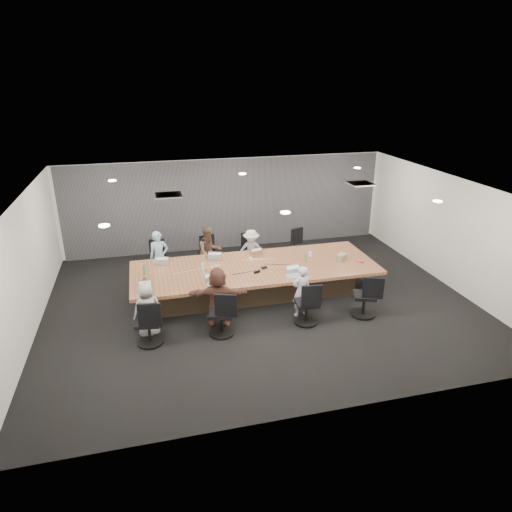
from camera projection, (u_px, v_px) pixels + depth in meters
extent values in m
cube|color=black|center=(260.00, 302.00, 11.05)|extent=(10.00, 8.00, 0.00)
cube|color=white|center=(260.00, 189.00, 10.01)|extent=(10.00, 8.00, 0.00)
cube|color=silver|center=(227.00, 204.00, 14.13)|extent=(10.00, 0.00, 2.80)
cube|color=silver|center=(327.00, 339.00, 6.93)|extent=(10.00, 0.00, 2.80)
cube|color=silver|center=(26.00, 269.00, 9.39)|extent=(0.00, 8.00, 2.80)
cube|color=silver|center=(449.00, 231.00, 11.67)|extent=(0.00, 8.00, 2.80)
cube|color=#57575D|center=(228.00, 204.00, 14.06)|extent=(9.80, 0.04, 2.80)
cube|color=#443325|center=(255.00, 281.00, 11.38)|extent=(4.80, 1.40, 0.66)
cube|color=#945D3D|center=(255.00, 268.00, 11.24)|extent=(6.00, 2.20, 0.08)
imported|color=#91B1CE|center=(159.00, 257.00, 11.94)|extent=(0.54, 0.40, 1.37)
cube|color=#B2B2B7|center=(160.00, 262.00, 11.43)|extent=(0.38, 0.31, 0.02)
imported|color=brown|center=(209.00, 252.00, 12.24)|extent=(0.77, 0.66, 1.39)
cube|color=#B2B2B7|center=(213.00, 258.00, 11.73)|extent=(0.40, 0.31, 0.02)
imported|color=#B1B2B1|center=(251.00, 251.00, 12.54)|extent=(0.88, 0.64, 1.22)
cube|color=#8C6647|center=(256.00, 253.00, 11.99)|extent=(0.37, 0.30, 0.02)
imported|color=#A4A4A4|center=(147.00, 309.00, 9.46)|extent=(0.66, 0.50, 1.20)
cube|color=#8C6647|center=(146.00, 292.00, 9.90)|extent=(0.29, 0.21, 0.02)
imported|color=brown|center=(218.00, 298.00, 9.76)|extent=(1.33, 0.63, 1.38)
cube|color=#B2B2B7|center=(214.00, 284.00, 10.24)|extent=(0.33, 0.27, 0.02)
imported|color=silver|center=(301.00, 291.00, 10.23)|extent=(0.47, 0.34, 1.22)
cube|color=#B2B2B7|center=(294.00, 276.00, 10.67)|extent=(0.40, 0.31, 0.02)
cylinder|color=#438858|center=(145.00, 269.00, 10.74)|extent=(0.08, 0.08, 0.24)
cylinder|color=#438858|center=(306.00, 258.00, 11.43)|extent=(0.07, 0.07, 0.22)
cylinder|color=silver|center=(203.00, 267.00, 10.94)|extent=(0.07, 0.07, 0.20)
cylinder|color=white|center=(251.00, 260.00, 11.49)|extent=(0.10, 0.10, 0.10)
cylinder|color=white|center=(310.00, 254.00, 11.83)|extent=(0.10, 0.10, 0.11)
cylinder|color=brown|center=(145.00, 280.00, 10.35)|extent=(0.12, 0.12, 0.12)
cube|color=black|center=(222.00, 275.00, 10.67)|extent=(0.17, 0.13, 0.03)
cube|color=black|center=(264.00, 267.00, 11.12)|extent=(0.16, 0.14, 0.03)
cube|color=black|center=(257.00, 272.00, 10.83)|extent=(0.16, 0.10, 0.06)
cube|color=gray|center=(341.00, 257.00, 11.59)|extent=(0.33, 0.31, 0.15)
cube|color=#D64936|center=(360.00, 261.00, 11.49)|extent=(0.21, 0.19, 0.04)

